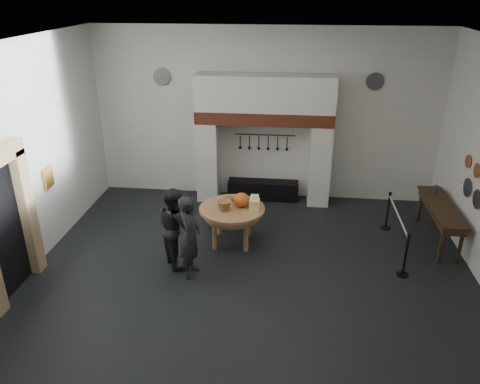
# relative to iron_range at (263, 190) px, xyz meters

# --- Properties ---
(floor) EXTENTS (9.00, 8.00, 0.02)m
(floor) POSITION_rel_iron_range_xyz_m (0.00, -3.72, -0.25)
(floor) COLOR black
(floor) RESTS_ON ground
(ceiling) EXTENTS (9.00, 8.00, 0.02)m
(ceiling) POSITION_rel_iron_range_xyz_m (0.00, -3.72, 4.25)
(ceiling) COLOR silver
(ceiling) RESTS_ON wall_back
(wall_back) EXTENTS (9.00, 0.02, 4.50)m
(wall_back) POSITION_rel_iron_range_xyz_m (0.00, 0.28, 2.00)
(wall_back) COLOR silver
(wall_back) RESTS_ON floor
(wall_front) EXTENTS (9.00, 0.02, 4.50)m
(wall_front) POSITION_rel_iron_range_xyz_m (0.00, -7.72, 2.00)
(wall_front) COLOR silver
(wall_front) RESTS_ON floor
(wall_left) EXTENTS (0.02, 8.00, 4.50)m
(wall_left) POSITION_rel_iron_range_xyz_m (-4.50, -3.72, 2.00)
(wall_left) COLOR silver
(wall_left) RESTS_ON floor
(chimney_pier_left) EXTENTS (0.55, 0.70, 2.15)m
(chimney_pier_left) POSITION_rel_iron_range_xyz_m (-1.48, -0.07, 0.82)
(chimney_pier_left) COLOR silver
(chimney_pier_left) RESTS_ON floor
(chimney_pier_right) EXTENTS (0.55, 0.70, 2.15)m
(chimney_pier_right) POSITION_rel_iron_range_xyz_m (1.48, -0.07, 0.82)
(chimney_pier_right) COLOR silver
(chimney_pier_right) RESTS_ON floor
(hearth_brick_band) EXTENTS (3.50, 0.72, 0.32)m
(hearth_brick_band) POSITION_rel_iron_range_xyz_m (0.00, -0.07, 2.06)
(hearth_brick_band) COLOR #9E442B
(hearth_brick_band) RESTS_ON chimney_pier_left
(chimney_hood) EXTENTS (3.50, 0.70, 0.90)m
(chimney_hood) POSITION_rel_iron_range_xyz_m (0.00, -0.07, 2.67)
(chimney_hood) COLOR silver
(chimney_hood) RESTS_ON hearth_brick_band
(iron_range) EXTENTS (1.90, 0.45, 0.50)m
(iron_range) POSITION_rel_iron_range_xyz_m (0.00, 0.00, 0.00)
(iron_range) COLOR black
(iron_range) RESTS_ON floor
(utensil_rail) EXTENTS (1.60, 0.02, 0.02)m
(utensil_rail) POSITION_rel_iron_range_xyz_m (0.00, 0.20, 1.50)
(utensil_rail) COLOR black
(utensil_rail) RESTS_ON wall_back
(door_recess) EXTENTS (0.04, 1.10, 2.50)m
(door_recess) POSITION_rel_iron_range_xyz_m (-4.47, -4.72, 1.00)
(door_recess) COLOR black
(door_recess) RESTS_ON floor
(door_jamb_far) EXTENTS (0.22, 0.30, 2.60)m
(door_jamb_far) POSITION_rel_iron_range_xyz_m (-4.38, -4.02, 1.05)
(door_jamb_far) COLOR tan
(door_jamb_far) RESTS_ON floor
(wall_plaque) EXTENTS (0.05, 0.34, 0.44)m
(wall_plaque) POSITION_rel_iron_range_xyz_m (-4.45, -2.92, 1.35)
(wall_plaque) COLOR gold
(wall_plaque) RESTS_ON wall_left
(work_table) EXTENTS (1.76, 1.76, 0.07)m
(work_table) POSITION_rel_iron_range_xyz_m (-0.54, -2.47, 0.59)
(work_table) COLOR tan
(work_table) RESTS_ON floor
(pumpkin) EXTENTS (0.36, 0.36, 0.31)m
(pumpkin) POSITION_rel_iron_range_xyz_m (-0.34, -2.37, 0.78)
(pumpkin) COLOR orange
(pumpkin) RESTS_ON work_table
(cheese_block_big) EXTENTS (0.22, 0.22, 0.24)m
(cheese_block_big) POSITION_rel_iron_range_xyz_m (-0.04, -2.52, 0.74)
(cheese_block_big) COLOR #F5ED92
(cheese_block_big) RESTS_ON work_table
(cheese_block_small) EXTENTS (0.18, 0.18, 0.20)m
(cheese_block_small) POSITION_rel_iron_range_xyz_m (-0.06, -2.22, 0.72)
(cheese_block_small) COLOR #FFF198
(cheese_block_small) RESTS_ON work_table
(wicker_basket) EXTENTS (0.39, 0.39, 0.22)m
(wicker_basket) POSITION_rel_iron_range_xyz_m (-0.69, -2.62, 0.73)
(wicker_basket) COLOR olive
(wicker_basket) RESTS_ON work_table
(bread_loaf) EXTENTS (0.31, 0.18, 0.13)m
(bread_loaf) POSITION_rel_iron_range_xyz_m (-0.64, -2.12, 0.69)
(bread_loaf) COLOR olive
(bread_loaf) RESTS_ON work_table
(visitor_near) EXTENTS (0.42, 0.64, 1.73)m
(visitor_near) POSITION_rel_iron_range_xyz_m (-1.18, -3.84, 0.62)
(visitor_near) COLOR #222127
(visitor_near) RESTS_ON floor
(visitor_far) EXTENTS (0.99, 1.04, 1.70)m
(visitor_far) POSITION_rel_iron_range_xyz_m (-1.58, -3.44, 0.60)
(visitor_far) COLOR #222227
(visitor_far) RESTS_ON floor
(side_table) EXTENTS (0.55, 2.20, 0.06)m
(side_table) POSITION_rel_iron_range_xyz_m (4.10, -1.90, 0.62)
(side_table) COLOR #332412
(side_table) RESTS_ON floor
(pewter_jug) EXTENTS (0.12, 0.12, 0.22)m
(pewter_jug) POSITION_rel_iron_range_xyz_m (4.10, -1.30, 0.76)
(pewter_jug) COLOR #535258
(pewter_jug) RESTS_ON side_table
(copper_pan_c) EXTENTS (0.03, 0.30, 0.30)m
(copper_pan_c) POSITION_rel_iron_range_xyz_m (4.46, -2.42, 1.70)
(copper_pan_c) COLOR #C6662D
(copper_pan_c) RESTS_ON wall_right
(copper_pan_d) EXTENTS (0.03, 0.28, 0.28)m
(copper_pan_d) POSITION_rel_iron_range_xyz_m (4.46, -1.87, 1.70)
(copper_pan_d) COLOR #C6662D
(copper_pan_d) RESTS_ON wall_right
(pewter_plate_mid) EXTENTS (0.03, 0.40, 0.40)m
(pewter_plate_mid) POSITION_rel_iron_range_xyz_m (4.46, -2.72, 1.20)
(pewter_plate_mid) COLOR #4C4C51
(pewter_plate_mid) RESTS_ON wall_right
(pewter_plate_right) EXTENTS (0.03, 0.40, 0.40)m
(pewter_plate_right) POSITION_rel_iron_range_xyz_m (4.46, -2.12, 1.20)
(pewter_plate_right) COLOR #4C4C51
(pewter_plate_right) RESTS_ON wall_right
(pewter_plate_back_left) EXTENTS (0.44, 0.03, 0.44)m
(pewter_plate_back_left) POSITION_rel_iron_range_xyz_m (-2.70, 0.24, 2.95)
(pewter_plate_back_left) COLOR #4C4C51
(pewter_plate_back_left) RESTS_ON wall_back
(pewter_plate_back_right) EXTENTS (0.44, 0.03, 0.44)m
(pewter_plate_back_right) POSITION_rel_iron_range_xyz_m (2.70, 0.24, 2.95)
(pewter_plate_back_right) COLOR #4C4C51
(pewter_plate_back_right) RESTS_ON wall_back
(barrier_post_near) EXTENTS (0.05, 0.05, 0.90)m
(barrier_post_near) POSITION_rel_iron_range_xyz_m (3.06, -3.41, 0.20)
(barrier_post_near) COLOR black
(barrier_post_near) RESTS_ON floor
(barrier_post_far) EXTENTS (0.05, 0.05, 0.90)m
(barrier_post_far) POSITION_rel_iron_range_xyz_m (3.06, -1.41, 0.20)
(barrier_post_far) COLOR black
(barrier_post_far) RESTS_ON floor
(barrier_rope) EXTENTS (0.04, 2.00, 0.04)m
(barrier_rope) POSITION_rel_iron_range_xyz_m (3.06, -2.41, 0.60)
(barrier_rope) COLOR beige
(barrier_rope) RESTS_ON barrier_post_near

